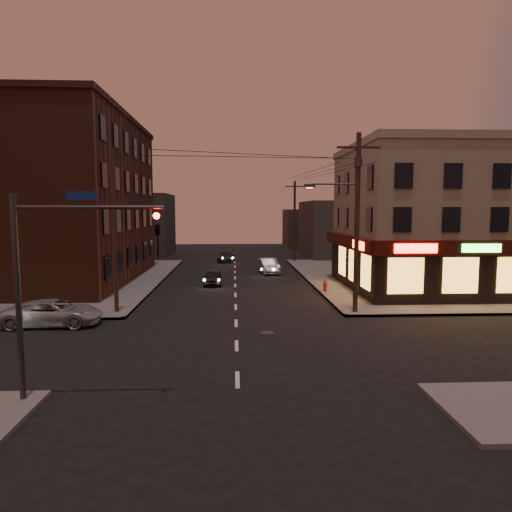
{
  "coord_description": "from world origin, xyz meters",
  "views": [
    {
      "loc": [
        -0.11,
        -19.45,
        5.92
      ],
      "look_at": [
        1.22,
        7.42,
        3.2
      ],
      "focal_mm": 32.0,
      "sensor_mm": 36.0,
      "label": 1
    }
  ],
  "objects": [
    {
      "name": "ground",
      "position": [
        0.0,
        0.0,
        0.0
      ],
      "size": [
        120.0,
        120.0,
        0.0
      ],
      "primitive_type": "plane",
      "color": "black",
      "rests_on": "ground"
    },
    {
      "name": "sedan_mid",
      "position": [
        3.16,
        22.86,
        0.7
      ],
      "size": [
        1.99,
        4.4,
        1.4
      ],
      "primitive_type": "imported",
      "rotation": [
        0.0,
        0.0,
        0.12
      ],
      "color": "#64605D",
      "rests_on": "ground"
    },
    {
      "name": "suv_cross",
      "position": [
        -9.37,
        4.0,
        0.67
      ],
      "size": [
        4.84,
        2.27,
        1.34
      ],
      "primitive_type": "imported",
      "rotation": [
        0.0,
        0.0,
        1.58
      ],
      "color": "#9BA0A4",
      "rests_on": "ground"
    },
    {
      "name": "sidewalk_ne",
      "position": [
        18.0,
        19.0,
        0.07
      ],
      "size": [
        24.0,
        28.0,
        0.15
      ],
      "primitive_type": "cube",
      "color": "#514F4C",
      "rests_on": "ground"
    },
    {
      "name": "fire_hydrant",
      "position": [
        6.4,
        12.34,
        0.58
      ],
      "size": [
        0.35,
        0.35,
        0.79
      ],
      "rotation": [
        0.0,
        0.0,
        -0.14
      ],
      "color": "maroon",
      "rests_on": "sidewalk_ne"
    },
    {
      "name": "traffic_signal",
      "position": [
        -5.57,
        -5.6,
        4.16
      ],
      "size": [
        4.49,
        0.32,
        6.47
      ],
      "color": "#333538",
      "rests_on": "ground"
    },
    {
      "name": "bg_building_nw",
      "position": [
        -13.0,
        42.0,
        4.0
      ],
      "size": [
        9.0,
        10.0,
        8.0
      ],
      "primitive_type": "cube",
      "color": "#3F3D3A",
      "rests_on": "ground"
    },
    {
      "name": "bg_building_ne_b",
      "position": [
        12.0,
        52.0,
        3.0
      ],
      "size": [
        8.0,
        8.0,
        6.0
      ],
      "primitive_type": "cube",
      "color": "#3F3D3A",
      "rests_on": "ground"
    },
    {
      "name": "utility_pole_main",
      "position": [
        6.68,
        5.8,
        5.76
      ],
      "size": [
        4.2,
        0.44,
        10.0
      ],
      "color": "#382619",
      "rests_on": "sidewalk_ne"
    },
    {
      "name": "bg_building_ne_a",
      "position": [
        14.0,
        38.0,
        3.5
      ],
      "size": [
        10.0,
        12.0,
        7.0
      ],
      "primitive_type": "cube",
      "color": "#3F3D3A",
      "rests_on": "ground"
    },
    {
      "name": "pizza_building",
      "position": [
        15.93,
        13.43,
        5.35
      ],
      "size": [
        15.85,
        12.85,
        10.5
      ],
      "color": "#9D9377",
      "rests_on": "sidewalk_ne"
    },
    {
      "name": "sedan_near",
      "position": [
        -1.77,
        16.46,
        0.59
      ],
      "size": [
        1.44,
        3.5,
        1.19
      ],
      "primitive_type": "imported",
      "rotation": [
        0.0,
        0.0,
        0.01
      ],
      "color": "black",
      "rests_on": "ground"
    },
    {
      "name": "sidewalk_nw",
      "position": [
        -18.0,
        19.0,
        0.07
      ],
      "size": [
        24.0,
        28.0,
        0.15
      ],
      "primitive_type": "cube",
      "color": "#514F4C",
      "rests_on": "ground"
    },
    {
      "name": "utility_pole_west",
      "position": [
        -6.8,
        6.5,
        4.65
      ],
      "size": [
        0.24,
        0.24,
        9.0
      ],
      "primitive_type": "cylinder",
      "color": "#382619",
      "rests_on": "sidewalk_nw"
    },
    {
      "name": "sedan_far",
      "position": [
        -0.96,
        32.65,
        0.62
      ],
      "size": [
        2.1,
        4.43,
        1.25
      ],
      "primitive_type": "imported",
      "rotation": [
        0.0,
        0.0,
        -0.08
      ],
      "color": "black",
      "rests_on": "ground"
    },
    {
      "name": "brick_apartment",
      "position": [
        -14.5,
        19.0,
        6.65
      ],
      "size": [
        12.0,
        20.0,
        13.0
      ],
      "primitive_type": "cube",
      "color": "#4D2718",
      "rests_on": "sidewalk_nw"
    },
    {
      "name": "utility_pole_far",
      "position": [
        6.8,
        32.0,
        4.65
      ],
      "size": [
        0.26,
        0.26,
        9.0
      ],
      "primitive_type": "cylinder",
      "color": "#382619",
      "rests_on": "sidewalk_ne"
    }
  ]
}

